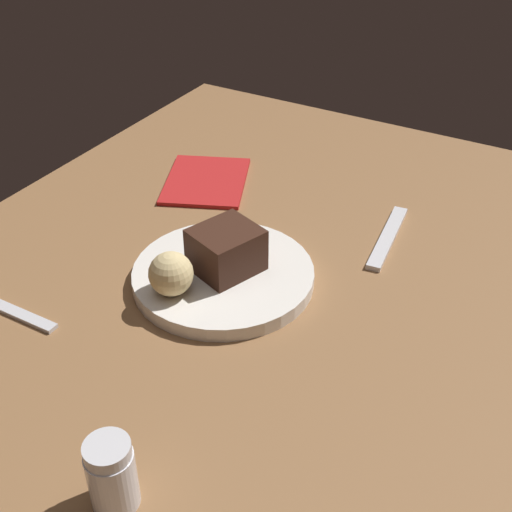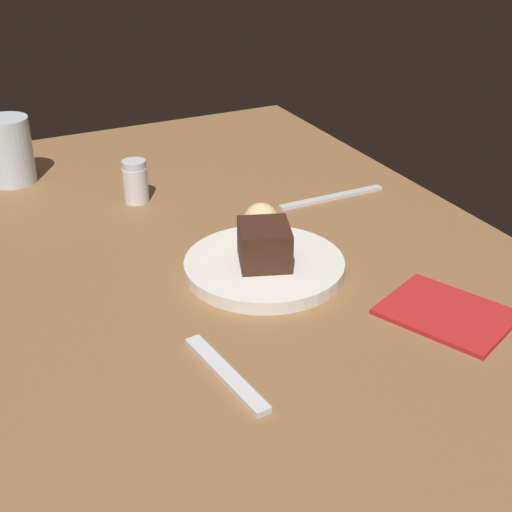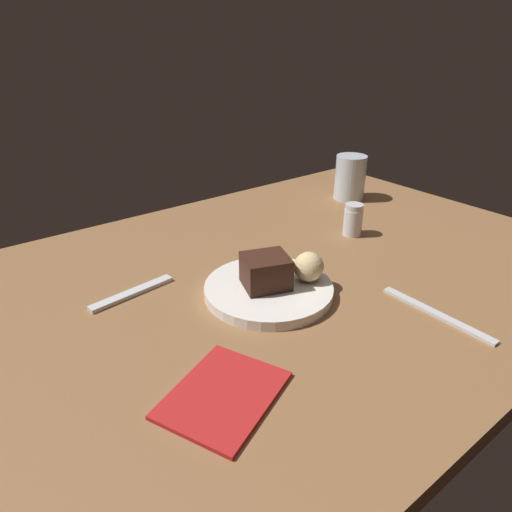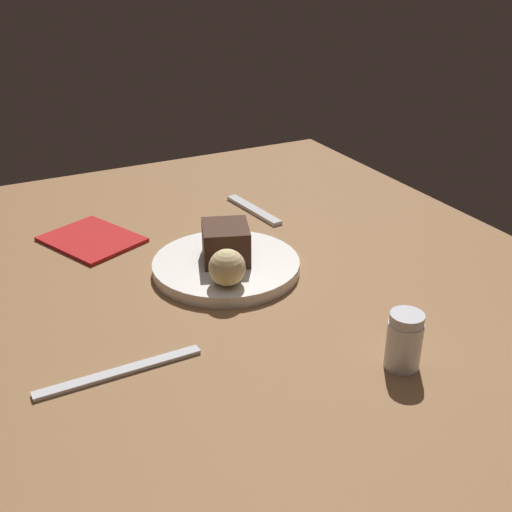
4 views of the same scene
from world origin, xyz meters
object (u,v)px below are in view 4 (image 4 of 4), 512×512
Objects in this scene: dessert_plate at (226,266)px; dessert_spoon at (254,210)px; chocolate_cake_slice at (226,243)px; butter_knife at (120,372)px; folded_napkin at (92,239)px; bread_roll at (227,268)px; salt_shaker at (404,341)px.

dessert_spoon is at bearing -37.09° from dessert_plate.
chocolate_cake_slice is at bearing -26.44° from dessert_plate.
folded_napkin is at bearing 80.70° from butter_knife.
chocolate_cake_slice is 22.66cm from dessert_spoon.
bread_roll is 21.17cm from butter_knife.
chocolate_cake_slice reaches higher than bread_roll.
dessert_spoon is at bearing -92.05° from folded_napkin.
butter_knife is at bearing 119.60° from bread_roll.
butter_knife is (-10.26, 18.07, -4.02)cm from bread_roll.
butter_knife is at bearing -51.58° from dessert_spoon.
folded_napkin is (49.06, 23.19, -3.12)cm from salt_shaker.
salt_shaker is (-30.31, -7.95, -0.98)cm from chocolate_cake_slice.
salt_shaker is at bearing -13.43° from dessert_spoon.
salt_shaker reaches higher than folded_napkin.
dessert_plate is 2.94× the size of chocolate_cake_slice.
chocolate_cake_slice is at bearing 38.98° from butter_knife.
chocolate_cake_slice is 31.35cm from salt_shaker.
butter_knife is 36.31cm from folded_napkin.
dessert_spoon is 28.78cm from folded_napkin.
chocolate_cake_slice reaches higher than dessert_spoon.
bread_roll is (-6.38, 2.73, 3.40)cm from dessert_plate.
dessert_plate is at bearing -43.90° from dessert_spoon.
salt_shaker is (-29.86, -8.17, 2.54)cm from dessert_plate.
chocolate_cake_slice is at bearing 14.70° from salt_shaker.
chocolate_cake_slice is at bearing -140.90° from folded_napkin.
chocolate_cake_slice reaches higher than folded_napkin.
salt_shaker is at bearing -24.67° from butter_knife.
chocolate_cake_slice is 24.51cm from folded_napkin.
bread_roll is at bearing -40.66° from dessert_spoon.
dessert_plate reaches higher than butter_knife.
dessert_plate is 26.64cm from butter_knife.
dessert_plate is 7.73cm from bread_roll.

